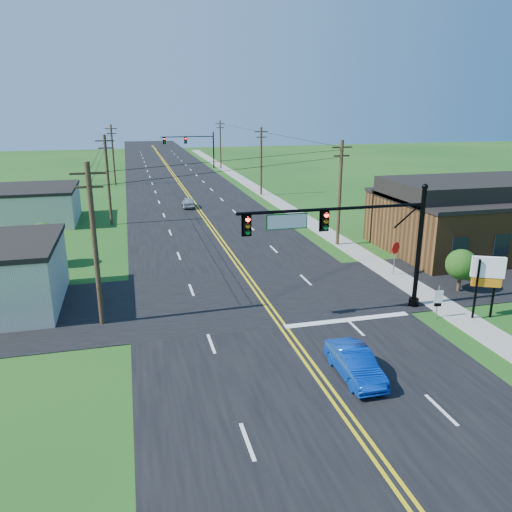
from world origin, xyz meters
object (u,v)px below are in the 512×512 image
object	(u,v)px
signal_mast_main	(350,235)
blue_car	(355,364)
stop_sign	(395,251)
route_sign	(438,300)
signal_mast_far	(191,145)

from	to	relation	value
signal_mast_main	blue_car	world-z (taller)	signal_mast_main
stop_sign	route_sign	bearing A→B (deg)	-125.81
signal_mast_far	blue_car	world-z (taller)	signal_mast_far
blue_car	stop_sign	xyz separation A→B (m)	(8.76, 12.21, 1.15)
route_sign	signal_mast_far	bearing A→B (deg)	105.70
signal_mast_far	blue_car	xyz separation A→B (m)	(-2.73, -78.79, -3.88)
signal_mast_far	stop_sign	size ratio (longest dim) A/B	4.36
signal_mast_main	signal_mast_far	bearing A→B (deg)	89.92
signal_mast_main	route_sign	distance (m)	6.25
signal_mast_main	blue_car	distance (m)	8.35
blue_car	stop_sign	bearing A→B (deg)	54.89
blue_car	stop_sign	world-z (taller)	stop_sign
signal_mast_main	stop_sign	world-z (taller)	signal_mast_main
signal_mast_main	route_sign	size ratio (longest dim) A/B	5.65
signal_mast_far	blue_car	bearing A→B (deg)	-91.99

